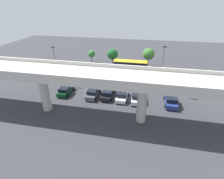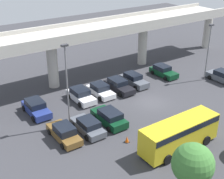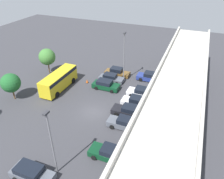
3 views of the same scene
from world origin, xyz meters
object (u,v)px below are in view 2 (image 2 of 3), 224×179
shuttle_bus (180,132)px  lamp_post_near_aisle (208,48)px  parked_car_7 (223,76)px  parked_car_2 (109,117)px  parked_car_8 (36,108)px  traffic_cone (127,139)px  parked_car_6 (163,71)px  lamp_post_mid_lot (67,81)px  parked_car_9 (81,95)px  tree_front_left (193,164)px  parked_car_3 (100,90)px  parked_car_4 (119,85)px  parked_car_0 (64,133)px  parked_car_1 (88,126)px  parked_car_5 (134,80)px

shuttle_bus → lamp_post_near_aisle: bearing=32.6°
parked_car_7 → parked_car_2: bearing=90.5°
parked_car_8 → traffic_cone: (5.19, -10.54, -0.44)m
parked_car_6 → lamp_post_mid_lot: lamp_post_mid_lot is taller
parked_car_8 → parked_car_9: (5.89, -0.03, -0.03)m
tree_front_left → lamp_post_mid_lot: bearing=99.7°
lamp_post_near_aisle → parked_car_3: bearing=164.0°
parked_car_4 → shuttle_bus: size_ratio=0.58×
parked_car_4 → tree_front_left: bearing=-20.3°
parked_car_6 → parked_car_7: parked_car_7 is taller
parked_car_0 → shuttle_bus: bearing=-132.2°
parked_car_9 → shuttle_bus: (2.86, -14.05, 1.00)m
parked_car_6 → parked_car_8: (-19.90, -0.02, 0.05)m
parked_car_3 → parked_car_8: (-8.74, 0.12, 0.07)m
parked_car_4 → parked_car_7: (13.98, -6.01, 0.03)m
parked_car_1 → parked_car_5: size_ratio=1.00×
parked_car_7 → parked_car_0: bearing=90.2°
parked_car_4 → traffic_cone: bearing=-31.8°
parked_car_2 → lamp_post_mid_lot: 6.27m
parked_car_2 → parked_car_3: bearing=-24.7°
parked_car_0 → parked_car_2: size_ratio=1.02×
parked_car_9 → shuttle_bus: size_ratio=0.55×
parked_car_5 → shuttle_bus: shuttle_bus is taller
parked_car_5 → lamp_post_mid_lot: bearing=-69.6°
parked_car_0 → lamp_post_mid_lot: lamp_post_mid_lot is taller
traffic_cone → parked_car_3: bearing=71.2°
parked_car_4 → traffic_cone: parked_car_4 is taller
parked_car_2 → shuttle_bus: bearing=-158.6°
tree_front_left → traffic_cone: 9.39m
parked_car_2 → lamp_post_near_aisle: (18.04, 2.10, 3.98)m
parked_car_6 → parked_car_5: bearing=-89.6°
lamp_post_mid_lot → traffic_cone: lamp_post_mid_lot is taller
parked_car_2 → tree_front_left: size_ratio=0.94×
parked_car_2 → parked_car_1: bearing=92.6°
parked_car_8 → lamp_post_mid_lot: bearing=22.7°
parked_car_5 → traffic_cone: size_ratio=6.65×
parked_car_1 → parked_car_4: parked_car_4 is taller
parked_car_6 → parked_car_2: bearing=-65.1°
parked_car_1 → shuttle_bus: 9.44m
parked_car_0 → parked_car_8: size_ratio=1.02×
parked_car_9 → traffic_cone: 10.54m
parked_car_0 → parked_car_6: bearing=-71.7°
parked_car_5 → parked_car_6: (5.59, 0.03, -0.02)m
parked_car_4 → lamp_post_near_aisle: bearing=71.7°
parked_car_3 → parked_car_9: 2.85m
parked_car_7 → lamp_post_mid_lot: size_ratio=0.51×
parked_car_2 → parked_car_9: parked_car_2 is taller
parked_car_2 → shuttle_bus: shuttle_bus is taller
parked_car_2 → parked_car_3: parked_car_2 is taller
parked_car_0 → tree_front_left: size_ratio=0.95×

